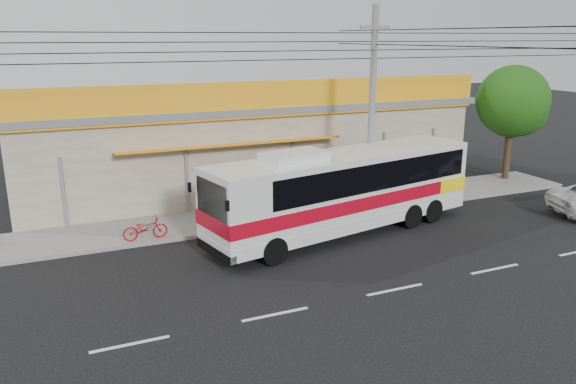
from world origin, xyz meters
name	(u,v)px	position (x,y,z in m)	size (l,w,h in m)	color
ground	(354,261)	(0.00, 0.00, 0.00)	(120.00, 120.00, 0.00)	black
sidewalk	(286,212)	(0.00, 6.00, 0.07)	(30.00, 3.20, 0.15)	gray
lane_markings	(395,290)	(0.00, -2.50, 0.00)	(50.00, 0.12, 0.01)	silver
storefront_building	(244,142)	(-0.01, 11.54, 2.30)	(22.60, 9.20, 5.70)	gray
coach_bus	(348,186)	(1.25, 2.76, 1.91)	(11.86, 4.72, 3.58)	silver
motorbike_red	(145,228)	(-6.34, 4.73, 0.59)	(0.58, 1.66, 0.87)	maroon
utility_pole	(374,44)	(3.10, 4.20, 7.26)	(34.00, 14.00, 8.80)	slate
tree_near	(515,104)	(13.34, 6.56, 4.18)	(3.72, 3.72, 6.17)	#301D13
tree_far	(515,108)	(14.05, 7.24, 3.83)	(3.41, 3.41, 5.66)	#301D13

